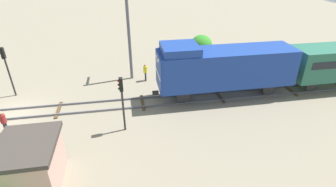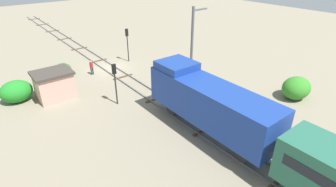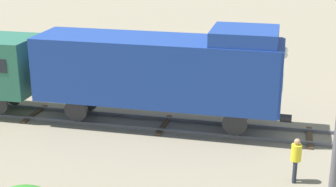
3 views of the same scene
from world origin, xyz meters
name	(u,v)px [view 3 (image 3 of 3)]	position (x,y,z in m)	size (l,w,h in m)	color
locomotive	(161,69)	(0.00, 16.57, 2.77)	(2.90, 11.60, 4.60)	navy
worker_by_signal	(296,157)	(-4.20, 10.55, 1.00)	(0.38, 0.38, 1.70)	#262B38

